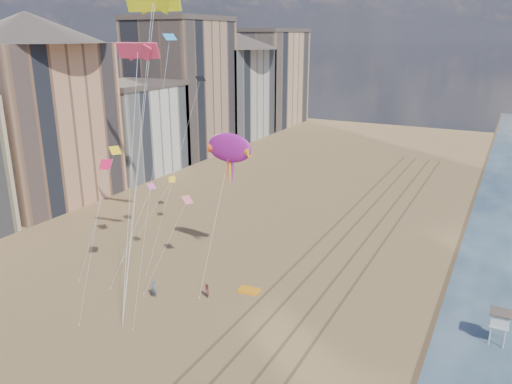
% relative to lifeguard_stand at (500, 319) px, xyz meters
% --- Properties ---
extents(wet_sand, '(260.00, 260.00, 0.00)m').
position_rel_lifeguard_stand_xyz_m(wet_sand, '(-0.97, 15.87, -2.33)').
color(wet_sand, '#42301E').
rests_on(wet_sand, ground).
extents(tracks, '(7.68, 120.00, 0.01)m').
position_rel_lifeguard_stand_xyz_m(tracks, '(-17.42, 5.87, -2.32)').
color(tracks, brown).
rests_on(tracks, ground).
extents(buildings, '(34.72, 131.35, 29.00)m').
position_rel_lifeguard_stand_xyz_m(buildings, '(-65.70, 41.46, 11.22)').
color(buildings, '#C6B284').
rests_on(buildings, ground).
extents(lifeguard_stand, '(1.67, 1.67, 3.02)m').
position_rel_lifeguard_stand_xyz_m(lifeguard_stand, '(0.00, 0.00, 0.00)').
color(lifeguard_stand, silver).
rests_on(lifeguard_stand, ground).
extents(grounded_kite, '(2.32, 1.63, 0.25)m').
position_rel_lifeguard_stand_xyz_m(grounded_kite, '(-22.88, -1.80, -2.20)').
color(grounded_kite, orange).
rests_on(grounded_kite, ground).
extents(show_kite, '(4.85, 4.20, 16.28)m').
position_rel_lifeguard_stand_xyz_m(show_kite, '(-27.14, 1.92, 11.49)').
color(show_kite, '#951786').
rests_on(show_kite, ground).
extents(kite_flyer_a, '(0.77, 0.60, 1.87)m').
position_rel_lifeguard_stand_xyz_m(kite_flyer_a, '(-30.72, -7.23, -1.39)').
color(kite_flyer_a, '#535E6B').
rests_on(kite_flyer_a, ground).
extents(kite_flyer_b, '(0.91, 0.94, 1.52)m').
position_rel_lifeguard_stand_xyz_m(kite_flyer_b, '(-26.09, -4.82, -1.57)').
color(kite_flyer_b, '#924E4A').
rests_on(kite_flyer_b, ground).
extents(small_kites, '(11.67, 18.87, 18.63)m').
position_rel_lifeguard_stand_xyz_m(small_kites, '(-34.91, -0.31, 12.08)').
color(small_kites, '#2997DC').
rests_on(small_kites, ground).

